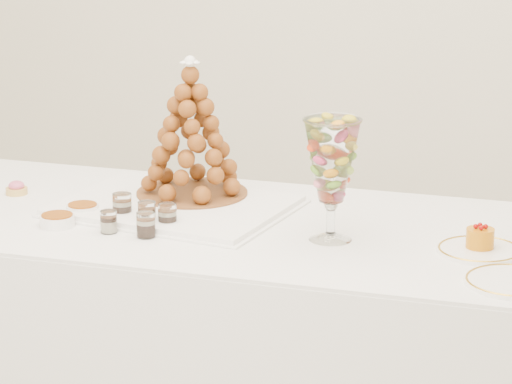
% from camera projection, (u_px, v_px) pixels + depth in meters
% --- Properties ---
extents(buffet_table, '(2.24, 0.99, 0.84)m').
position_uv_depth(buffet_table, '(271.00, 362.00, 3.53)').
color(buffet_table, white).
rests_on(buffet_table, ground).
extents(lace_tray, '(0.68, 0.54, 0.02)m').
position_uv_depth(lace_tray, '(174.00, 206.00, 3.56)').
color(lace_tray, white).
rests_on(lace_tray, buffet_table).
extents(macaron_vase, '(0.15, 0.15, 0.33)m').
position_uv_depth(macaron_vase, '(332.00, 162.00, 3.23)').
color(macaron_vase, white).
rests_on(macaron_vase, buffet_table).
extents(cake_plate, '(0.22, 0.22, 0.01)m').
position_uv_depth(cake_plate, '(479.00, 250.00, 3.19)').
color(cake_plate, white).
rests_on(cake_plate, buffet_table).
extents(pink_tart, '(0.07, 0.07, 0.04)m').
position_uv_depth(pink_tart, '(17.00, 188.00, 3.71)').
color(pink_tart, tan).
rests_on(pink_tart, buffet_table).
extents(verrine_a, '(0.06, 0.06, 0.07)m').
position_uv_depth(verrine_a, '(122.00, 206.00, 3.47)').
color(verrine_a, white).
rests_on(verrine_a, buffet_table).
extents(verrine_b, '(0.06, 0.06, 0.07)m').
position_uv_depth(verrine_b, '(147.00, 213.00, 3.41)').
color(verrine_b, white).
rests_on(verrine_b, buffet_table).
extents(verrine_c, '(0.05, 0.05, 0.07)m').
position_uv_depth(verrine_c, '(167.00, 216.00, 3.38)').
color(verrine_c, white).
rests_on(verrine_c, buffet_table).
extents(verrine_d, '(0.05, 0.05, 0.06)m').
position_uv_depth(verrine_d, '(109.00, 222.00, 3.34)').
color(verrine_d, white).
rests_on(verrine_d, buffet_table).
extents(verrine_e, '(0.07, 0.07, 0.07)m').
position_uv_depth(verrine_e, '(146.00, 225.00, 3.31)').
color(verrine_e, white).
rests_on(verrine_e, buffet_table).
extents(ramekin_back, '(0.09, 0.09, 0.03)m').
position_uv_depth(ramekin_back, '(83.00, 210.00, 3.51)').
color(ramekin_back, white).
rests_on(ramekin_back, buffet_table).
extents(ramekin_front, '(0.10, 0.10, 0.03)m').
position_uv_depth(ramekin_front, '(57.00, 221.00, 3.41)').
color(ramekin_front, white).
rests_on(ramekin_front, buffet_table).
extents(croquembouche, '(0.34, 0.34, 0.42)m').
position_uv_depth(croquembouche, '(191.00, 128.00, 3.59)').
color(croquembouche, brown).
rests_on(croquembouche, lace_tray).
extents(mousse_cake, '(0.07, 0.07, 0.07)m').
position_uv_depth(mousse_cake, '(480.00, 238.00, 3.19)').
color(mousse_cake, '#C16E08').
rests_on(mousse_cake, cake_plate).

